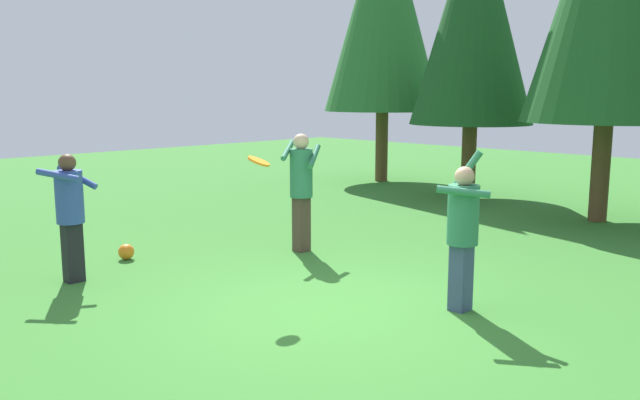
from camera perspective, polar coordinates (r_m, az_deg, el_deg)
ground_plane at (r=7.38m, az=0.40°, el=-9.47°), size 40.00×40.00×0.00m
person_thrower at (r=7.25m, az=12.39°, el=-2.23°), size 0.65×0.65×1.77m
person_catcher at (r=8.75m, az=-21.04°, el=-0.57°), size 0.73×0.70×1.63m
person_bystander at (r=9.75m, az=-1.65°, el=1.61°), size 0.73×0.77×1.78m
frisbee at (r=7.58m, az=-5.39°, el=3.40°), size 0.37×0.37×0.13m
ball_yellow at (r=11.06m, az=-1.62°, el=-2.53°), size 0.20×0.20×0.20m
ball_orange at (r=9.83m, az=-16.60°, el=-4.37°), size 0.23×0.23×0.23m
tree_left at (r=15.29m, az=13.34°, el=15.55°), size 2.74×2.74×6.55m
tree_far_left at (r=17.85m, az=5.61°, el=16.58°), size 3.10×3.10×7.41m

